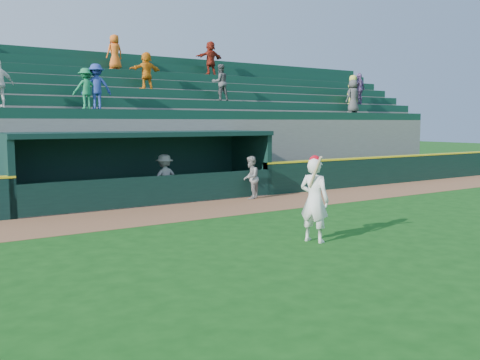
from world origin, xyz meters
The scene contains 9 objects.
ground centered at (0.00, 0.00, 0.00)m, with size 120.00×120.00×0.00m, color #124411.
warning_track centered at (0.00, 4.90, 0.01)m, with size 40.00×3.00×0.01m, color brown.
field_wall_right centered at (12.25, 6.55, 0.60)m, with size 15.50×0.30×1.20m, color black.
wall_stripe_right centered at (12.25, 6.55, 1.23)m, with size 15.50×0.32×0.06m, color yellow.
dugout_player_front centered at (3.48, 6.06, 0.78)m, with size 0.76×0.59×1.57m, color gray.
dugout_player_inside centered at (0.59, 7.24, 0.84)m, with size 1.08×0.62×1.67m, color #9C9C97.
dugout centered at (0.00, 8.00, 1.36)m, with size 9.40×2.80×2.46m.
stands centered at (0.02, 12.56, 2.40)m, with size 34.50×6.30×7.12m.
batter_at_plate centered at (0.64, -0.55, 1.01)m, with size 0.70×0.90×2.05m.
Camera 1 is at (-7.67, -9.78, 2.78)m, focal length 40.00 mm.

